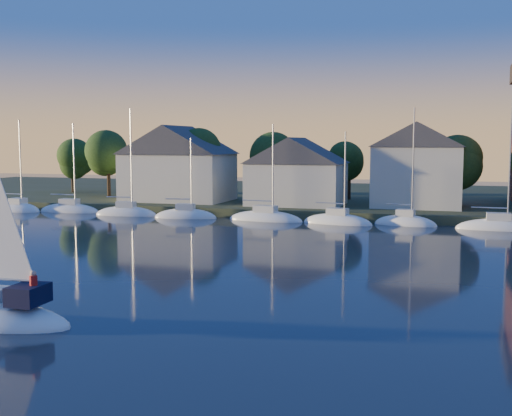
% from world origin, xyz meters
% --- Properties ---
extents(ground, '(260.00, 260.00, 0.00)m').
position_xyz_m(ground, '(0.00, 0.00, 0.00)').
color(ground, black).
rests_on(ground, ground).
extents(shoreline_land, '(160.00, 50.00, 2.00)m').
position_xyz_m(shoreline_land, '(0.00, 75.00, 0.00)').
color(shoreline_land, '#343C23').
rests_on(shoreline_land, ground).
extents(wooden_dock, '(120.00, 3.00, 1.00)m').
position_xyz_m(wooden_dock, '(0.00, 52.00, 0.00)').
color(wooden_dock, brown).
rests_on(wooden_dock, ground).
extents(clubhouse_west, '(13.65, 9.45, 9.64)m').
position_xyz_m(clubhouse_west, '(-22.00, 58.00, 5.93)').
color(clubhouse_west, silver).
rests_on(clubhouse_west, shoreline_land).
extents(clubhouse_centre, '(11.55, 8.40, 8.08)m').
position_xyz_m(clubhouse_centre, '(-6.00, 57.00, 5.13)').
color(clubhouse_centre, silver).
rests_on(clubhouse_centre, shoreline_land).
extents(clubhouse_east, '(10.50, 8.40, 9.80)m').
position_xyz_m(clubhouse_east, '(8.00, 59.00, 6.00)').
color(clubhouse_east, silver).
rests_on(clubhouse_east, shoreline_land).
extents(tree_line, '(93.40, 5.40, 8.90)m').
position_xyz_m(tree_line, '(2.00, 63.00, 7.18)').
color(tree_line, '#332517').
rests_on(tree_line, shoreline_land).
extents(moored_fleet, '(71.50, 2.40, 12.05)m').
position_xyz_m(moored_fleet, '(-8.00, 49.00, 0.10)').
color(moored_fleet, white).
rests_on(moored_fleet, ground).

